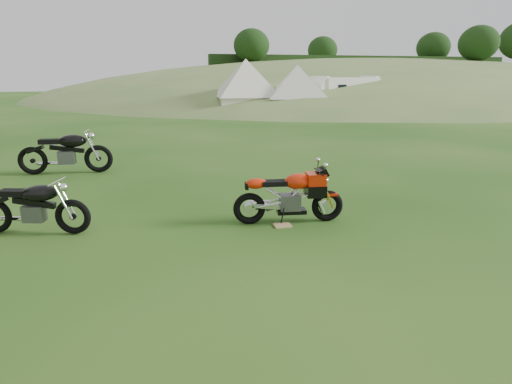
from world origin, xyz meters
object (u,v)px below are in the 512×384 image
object	(u,v)px
sport_motorcycle	(289,192)
tent_mid	(246,89)
vintage_moto_b	(32,206)
plywood_board	(282,225)
tent_right	(297,91)
caravan	(344,94)
vintage_moto_d	(65,151)

from	to	relation	value
sport_motorcycle	tent_mid	world-z (taller)	tent_mid
vintage_moto_b	plywood_board	bearing A→B (deg)	7.02
vintage_moto_b	tent_right	world-z (taller)	tent_right
vintage_moto_b	tent_mid	bearing A→B (deg)	84.20
sport_motorcycle	tent_right	bearing A→B (deg)	77.74
tent_right	caravan	bearing A→B (deg)	26.96
plywood_board	vintage_moto_d	world-z (taller)	vintage_moto_d
vintage_moto_b	tent_right	xyz separation A→B (m)	(10.81, 17.77, 0.94)
sport_motorcycle	vintage_moto_b	bearing A→B (deg)	-179.11
plywood_board	vintage_moto_b	world-z (taller)	vintage_moto_b
tent_mid	tent_right	bearing A→B (deg)	-19.25
sport_motorcycle	tent_mid	size ratio (longest dim) A/B	0.51
sport_motorcycle	vintage_moto_d	world-z (taller)	vintage_moto_d
vintage_moto_d	tent_mid	distance (m)	16.76
plywood_board	tent_mid	distance (m)	20.08
sport_motorcycle	vintage_moto_b	xyz separation A→B (m)	(-3.94, 0.51, -0.07)
vintage_moto_d	caravan	distance (m)	20.27
caravan	tent_right	bearing A→B (deg)	-178.46
vintage_moto_b	vintage_moto_d	bearing A→B (deg)	108.97
plywood_board	vintage_moto_d	bearing A→B (deg)	128.51
vintage_moto_d	plywood_board	bearing A→B (deg)	-46.44
vintage_moto_d	sport_motorcycle	bearing A→B (deg)	-44.47
vintage_moto_b	vintage_moto_d	world-z (taller)	vintage_moto_d
sport_motorcycle	caravan	distance (m)	21.66
tent_mid	caravan	world-z (taller)	tent_mid
tent_mid	caravan	distance (m)	6.32
vintage_moto_b	caravan	distance (m)	23.39
tent_mid	caravan	xyz separation A→B (m)	(6.30, -0.39, -0.40)
vintage_moto_d	caravan	world-z (taller)	caravan
sport_motorcycle	caravan	xyz separation A→B (m)	(10.31, 19.04, 0.57)
tent_mid	tent_right	distance (m)	3.08
sport_motorcycle	vintage_moto_b	distance (m)	3.98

